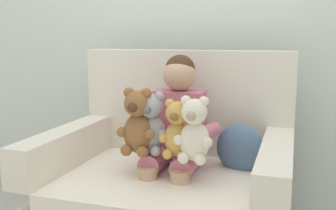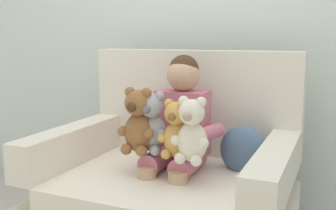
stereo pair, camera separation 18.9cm
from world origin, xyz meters
name	(u,v)px [view 2 (the right image)]	position (x,y,z in m)	size (l,w,h in m)	color
back_wall	(212,7)	(0.00, 0.71, 1.30)	(6.00, 0.10, 2.60)	silver
armchair	(171,191)	(0.00, 0.05, 0.32)	(1.21, 0.93, 1.04)	silver
seated_child	(178,128)	(0.03, 0.08, 0.66)	(0.45, 0.39, 0.82)	#C66B7F
plush_cream	(192,132)	(0.17, -0.12, 0.69)	(0.18, 0.15, 0.30)	silver
plush_honey	(176,131)	(0.08, -0.09, 0.68)	(0.17, 0.13, 0.28)	gold
plush_grey	(152,124)	(-0.06, -0.05, 0.69)	(0.18, 0.15, 0.31)	#9E9EA3
plush_brown	(138,123)	(-0.11, -0.09, 0.70)	(0.19, 0.16, 0.32)	brown
throw_pillow	(243,151)	(0.34, 0.17, 0.54)	(0.26, 0.12, 0.26)	slate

